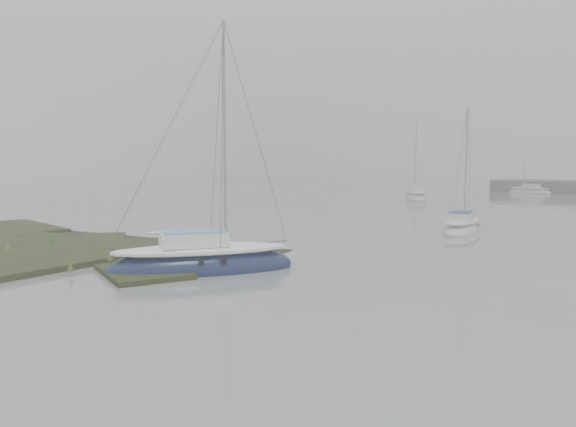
{
  "coord_description": "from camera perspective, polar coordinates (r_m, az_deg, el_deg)",
  "views": [
    {
      "loc": [
        15.05,
        -12.93,
        3.77
      ],
      "look_at": [
        3.0,
        4.38,
        1.8
      ],
      "focal_mm": 35.0,
      "sensor_mm": 36.0,
      "label": 1
    }
  ],
  "objects": [
    {
      "name": "ground",
      "position": [
        45.65,
        15.46,
        0.41
      ],
      "size": [
        160.0,
        160.0,
        0.0
      ],
      "primitive_type": "plane",
      "color": "slate",
      "rests_on": "ground"
    },
    {
      "name": "sailboat_main",
      "position": [
        19.57,
        -8.78,
        -4.99
      ],
      "size": [
        5.64,
        6.44,
        9.15
      ],
      "rotation": [
        0.0,
        0.0,
        -0.65
      ],
      "color": "#131D3D",
      "rests_on": "ground"
    },
    {
      "name": "sailboat_white",
      "position": [
        31.36,
        17.24,
        -1.4
      ],
      "size": [
        2.28,
        5.25,
        7.18
      ],
      "rotation": [
        0.0,
        0.0,
        0.12
      ],
      "color": "silver",
      "rests_on": "ground"
    },
    {
      "name": "sailboat_far_a",
      "position": [
        57.09,
        12.86,
        1.7
      ],
      "size": [
        4.71,
        6.54,
        8.88
      ],
      "rotation": [
        0.0,
        0.0,
        0.47
      ],
      "color": "silver",
      "rests_on": "ground"
    },
    {
      "name": "sailboat_far_c",
      "position": [
        71.76,
        23.32,
        2.07
      ],
      "size": [
        5.39,
        3.03,
        7.23
      ],
      "rotation": [
        0.0,
        0.0,
        1.29
      ],
      "color": "#A9AFB3",
      "rests_on": "ground"
    }
  ]
}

